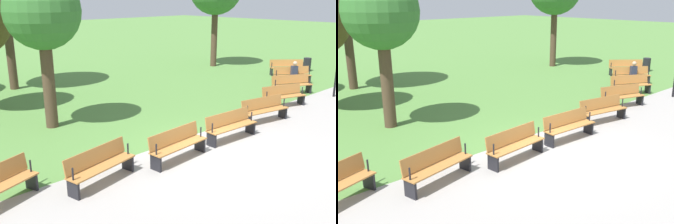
% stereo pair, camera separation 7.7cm
% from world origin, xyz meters
% --- Properties ---
extents(ground_plane, '(120.00, 120.00, 0.00)m').
position_xyz_m(ground_plane, '(0.00, 0.00, 0.00)').
color(ground_plane, '#54843D').
extents(path_paving, '(40.53, 6.21, 0.01)m').
position_xyz_m(path_paving, '(-0.00, 1.94, 0.00)').
color(path_paving, '#A39E99').
rests_on(path_paving, ground).
extents(bench_0, '(1.81, 1.64, 0.89)m').
position_xyz_m(bench_0, '(-12.06, -4.48, 0.48)').
color(bench_0, '#B27538').
rests_on(bench_0, ground).
extents(bench_1, '(1.92, 1.48, 0.89)m').
position_xyz_m(bench_1, '(-10.15, -3.07, 0.48)').
color(bench_1, '#B27538').
rests_on(bench_1, ground).
extents(bench_2, '(1.99, 1.29, 0.89)m').
position_xyz_m(bench_2, '(-8.08, -1.90, 0.48)').
color(bench_2, '#B27538').
rests_on(bench_2, ground).
extents(bench_3, '(2.03, 1.07, 0.89)m').
position_xyz_m(bench_3, '(-5.87, -1.01, 0.48)').
color(bench_3, '#B27538').
rests_on(bench_3, ground).
extents(bench_4, '(2.03, 0.84, 0.89)m').
position_xyz_m(bench_4, '(-3.56, -0.41, 0.48)').
color(bench_4, '#B27538').
rests_on(bench_4, ground).
extents(bench_5, '(2.00, 0.60, 0.89)m').
position_xyz_m(bench_5, '(-1.19, -0.11, 0.48)').
color(bench_5, '#B27538').
rests_on(bench_5, ground).
extents(bench_6, '(2.00, 0.60, 0.89)m').
position_xyz_m(bench_6, '(1.19, -0.11, 0.48)').
color(bench_6, '#B27538').
rests_on(bench_6, ground).
extents(bench_7, '(2.03, 0.84, 0.89)m').
position_xyz_m(bench_7, '(3.56, -0.41, 0.48)').
color(bench_7, '#B27538').
rests_on(bench_7, ground).
extents(person_seated, '(0.54, 0.60, 1.20)m').
position_xyz_m(person_seated, '(-10.14, -2.90, 0.64)').
color(person_seated, '#2D3347').
rests_on(person_seated, ground).
extents(tree_3, '(2.53, 2.53, 5.24)m').
position_xyz_m(tree_3, '(2.40, -5.20, 3.89)').
color(tree_3, '#4C3828').
rests_on(tree_3, ground).
extents(trash_bin, '(0.46, 0.46, 0.81)m').
position_xyz_m(trash_bin, '(-14.06, -4.27, 0.41)').
color(trash_bin, black).
rests_on(trash_bin, ground).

